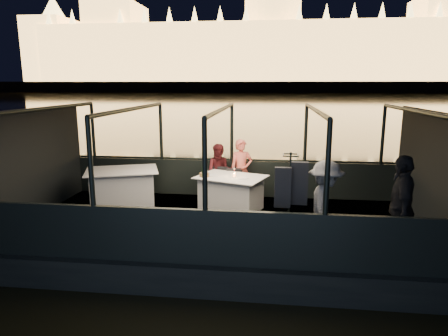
# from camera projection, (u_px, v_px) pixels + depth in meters

# --- Properties ---
(river_water) EXTENTS (500.00, 500.00, 0.00)m
(river_water) POSITION_uv_depth(u_px,v_px,m) (268.00, 99.00, 86.04)
(river_water) COLOR black
(river_water) RESTS_ON ground
(boat_hull) EXTENTS (8.60, 4.40, 1.00)m
(boat_hull) POSITION_uv_depth(u_px,v_px,m) (222.00, 244.00, 8.35)
(boat_hull) COLOR black
(boat_hull) RESTS_ON river_water
(boat_deck) EXTENTS (8.00, 4.00, 0.04)m
(boat_deck) POSITION_uv_depth(u_px,v_px,m) (222.00, 222.00, 8.25)
(boat_deck) COLOR black
(boat_deck) RESTS_ON boat_hull
(gunwale_port) EXTENTS (8.00, 0.08, 0.90)m
(gunwale_port) POSITION_uv_depth(u_px,v_px,m) (232.00, 178.00, 10.10)
(gunwale_port) COLOR black
(gunwale_port) RESTS_ON boat_deck
(gunwale_starboard) EXTENTS (8.00, 0.08, 0.90)m
(gunwale_starboard) POSITION_uv_depth(u_px,v_px,m) (206.00, 237.00, 6.21)
(gunwale_starboard) COLOR black
(gunwale_starboard) RESTS_ON boat_deck
(cabin_glass_port) EXTENTS (8.00, 0.02, 1.40)m
(cabin_glass_port) POSITION_uv_depth(u_px,v_px,m) (232.00, 133.00, 9.86)
(cabin_glass_port) COLOR #99B2B2
(cabin_glass_port) RESTS_ON gunwale_port
(cabin_glass_starboard) EXTENTS (8.00, 0.02, 1.40)m
(cabin_glass_starboard) POSITION_uv_depth(u_px,v_px,m) (205.00, 165.00, 5.97)
(cabin_glass_starboard) COLOR #99B2B2
(cabin_glass_starboard) RESTS_ON gunwale_starboard
(cabin_roof_glass) EXTENTS (8.00, 4.00, 0.02)m
(cabin_roof_glass) POSITION_uv_depth(u_px,v_px,m) (222.00, 110.00, 7.77)
(cabin_roof_glass) COLOR #99B2B2
(cabin_roof_glass) RESTS_ON boat_deck
(end_wall_fore) EXTENTS (0.02, 4.00, 2.30)m
(end_wall_fore) POSITION_uv_depth(u_px,v_px,m) (35.00, 163.00, 8.48)
(end_wall_fore) COLOR black
(end_wall_fore) RESTS_ON boat_deck
(end_wall_aft) EXTENTS (0.02, 4.00, 2.30)m
(end_wall_aft) POSITION_uv_depth(u_px,v_px,m) (431.00, 172.00, 7.54)
(end_wall_aft) COLOR black
(end_wall_aft) RESTS_ON boat_deck
(canopy_ribs) EXTENTS (8.00, 4.00, 2.30)m
(canopy_ribs) POSITION_uv_depth(u_px,v_px,m) (222.00, 167.00, 8.01)
(canopy_ribs) COLOR black
(canopy_ribs) RESTS_ON boat_deck
(embankment) EXTENTS (400.00, 140.00, 6.00)m
(embankment) POSITION_uv_depth(u_px,v_px,m) (271.00, 88.00, 212.08)
(embankment) COLOR #423D33
(embankment) RESTS_ON ground
(parliament_building) EXTENTS (220.00, 32.00, 60.00)m
(parliament_building) POSITION_uv_depth(u_px,v_px,m) (272.00, 23.00, 172.27)
(parliament_building) COLOR #F2D18C
(parliament_building) RESTS_ON embankment
(dining_table_central) EXTENTS (1.72, 1.48, 0.77)m
(dining_table_central) POSITION_uv_depth(u_px,v_px,m) (231.00, 193.00, 8.97)
(dining_table_central) COLOR silver
(dining_table_central) RESTS_ON boat_deck
(dining_table_aft) EXTENTS (1.91, 1.64, 0.85)m
(dining_table_aft) POSITION_uv_depth(u_px,v_px,m) (123.00, 189.00, 9.29)
(dining_table_aft) COLOR white
(dining_table_aft) RESTS_ON boat_deck
(chair_port_left) EXTENTS (0.46, 0.46, 0.82)m
(chair_port_left) POSITION_uv_depth(u_px,v_px,m) (220.00, 184.00, 9.55)
(chair_port_left) COLOR black
(chair_port_left) RESTS_ON boat_deck
(chair_port_right) EXTENTS (0.45, 0.45, 0.81)m
(chair_port_right) POSITION_uv_depth(u_px,v_px,m) (233.00, 185.00, 9.40)
(chair_port_right) COLOR black
(chair_port_right) RESTS_ON boat_deck
(coat_stand) EXTENTS (0.55, 0.48, 1.71)m
(coat_stand) POSITION_uv_depth(u_px,v_px,m) (289.00, 201.00, 6.60)
(coat_stand) COLOR black
(coat_stand) RESTS_ON boat_deck
(person_woman_coral) EXTENTS (0.62, 0.49, 1.49)m
(person_woman_coral) POSITION_uv_depth(u_px,v_px,m) (241.00, 170.00, 9.63)
(person_woman_coral) COLOR #E06251
(person_woman_coral) RESTS_ON boat_deck
(person_man_maroon) EXTENTS (0.67, 0.53, 1.37)m
(person_man_maroon) POSITION_uv_depth(u_px,v_px,m) (220.00, 169.00, 9.70)
(person_man_maroon) COLOR #441317
(person_man_maroon) RESTS_ON boat_deck
(passenger_stripe) EXTENTS (0.67, 1.07, 1.58)m
(passenger_stripe) POSITION_uv_depth(u_px,v_px,m) (325.00, 203.00, 6.61)
(passenger_stripe) COLOR silver
(passenger_stripe) RESTS_ON boat_deck
(passenger_dark) EXTENTS (0.63, 1.08, 1.72)m
(passenger_dark) POSITION_uv_depth(u_px,v_px,m) (400.00, 209.00, 6.33)
(passenger_dark) COLOR black
(passenger_dark) RESTS_ON boat_deck
(wine_bottle) EXTENTS (0.08, 0.08, 0.32)m
(wine_bottle) POSITION_uv_depth(u_px,v_px,m) (203.00, 171.00, 8.78)
(wine_bottle) COLOR #123415
(wine_bottle) RESTS_ON dining_table_central
(bread_basket) EXTENTS (0.23, 0.23, 0.09)m
(bread_basket) POSITION_uv_depth(u_px,v_px,m) (204.00, 175.00, 8.89)
(bread_basket) COLOR olive
(bread_basket) RESTS_ON dining_table_central
(amber_candle) EXTENTS (0.07, 0.07, 0.08)m
(amber_candle) POSITION_uv_depth(u_px,v_px,m) (234.00, 175.00, 8.87)
(amber_candle) COLOR orange
(amber_candle) RESTS_ON dining_table_central
(plate_near) EXTENTS (0.24, 0.24, 0.01)m
(plate_near) POSITION_uv_depth(u_px,v_px,m) (243.00, 178.00, 8.70)
(plate_near) COLOR white
(plate_near) RESTS_ON dining_table_central
(plate_far) EXTENTS (0.33, 0.33, 0.02)m
(plate_far) POSITION_uv_depth(u_px,v_px,m) (214.00, 175.00, 8.98)
(plate_far) COLOR white
(plate_far) RESTS_ON dining_table_central
(wine_glass_white) EXTENTS (0.08, 0.08, 0.19)m
(wine_glass_white) POSITION_uv_depth(u_px,v_px,m) (207.00, 174.00, 8.69)
(wine_glass_white) COLOR silver
(wine_glass_white) RESTS_ON dining_table_central
(wine_glass_red) EXTENTS (0.06, 0.06, 0.17)m
(wine_glass_red) POSITION_uv_depth(u_px,v_px,m) (234.00, 171.00, 8.97)
(wine_glass_red) COLOR white
(wine_glass_red) RESTS_ON dining_table_central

